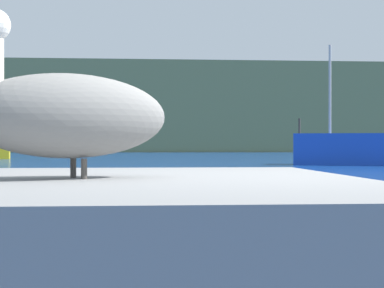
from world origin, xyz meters
name	(u,v)px	position (x,y,z in m)	size (l,w,h in m)	color
hillside_backdrop	(139,109)	(0.00, 78.66, 5.00)	(140.00, 16.32, 9.99)	#6B7A51
pier_dock	(69,259)	(-1.29, -0.38, 0.40)	(2.95, 3.03, 0.79)	gray
pelican	(66,113)	(-1.30, -0.38, 1.11)	(1.32, 0.83, 0.81)	gray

